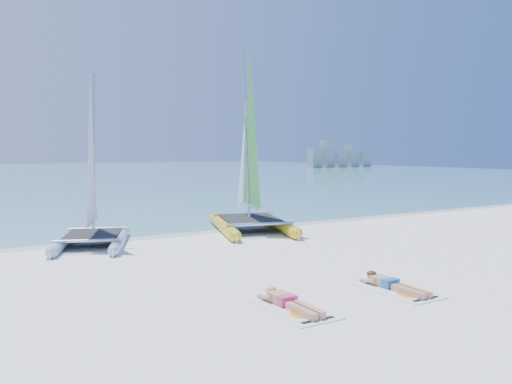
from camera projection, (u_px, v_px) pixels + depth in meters
ground at (282, 258)px, 14.05m from camera, size 140.00×140.00×0.00m
sea at (28, 173)px, 68.18m from camera, size 140.00×115.00×0.01m
wet_sand_strip at (202, 231)px, 18.78m from camera, size 140.00×1.40×0.01m
distant_skyline at (339, 157)px, 94.29m from camera, size 14.00×2.00×5.00m
catamaran_blue at (92, 192)px, 15.90m from camera, size 3.38×4.67×5.77m
catamaran_yellow at (248, 170)px, 19.31m from camera, size 3.98×5.83×7.24m
towel_a at (294, 309)px, 9.48m from camera, size 1.00×1.85×0.02m
sunbather_a at (288, 301)px, 9.63m from camera, size 0.37×1.73×0.26m
towel_b at (398, 291)px, 10.74m from camera, size 1.00×1.85×0.02m
sunbather_b at (391, 284)px, 10.90m from camera, size 0.37×1.73×0.26m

